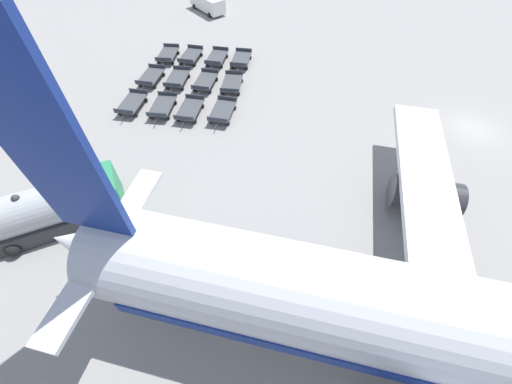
% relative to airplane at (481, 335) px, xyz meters
% --- Properties ---
extents(ground_plane, '(500.00, 500.00, 0.00)m').
position_rel_airplane_xyz_m(ground_plane, '(-18.47, 5.59, -3.61)').
color(ground_plane, gray).
extents(airplane, '(31.65, 37.76, 14.13)m').
position_rel_airplane_xyz_m(airplane, '(0.00, 0.00, 0.00)').
color(airplane, silver).
rests_on(airplane, ground_plane).
extents(fuel_tanker_primary, '(6.43, 7.61, 3.17)m').
position_rel_airplane_xyz_m(fuel_tanker_primary, '(-3.24, -22.06, -2.27)').
color(fuel_tanker_primary, '#2D8C5B').
rests_on(fuel_tanker_primary, ground_plane).
extents(service_van, '(5.06, 5.54, 1.92)m').
position_rel_airplane_xyz_m(service_van, '(-37.53, -22.99, -2.55)').
color(service_van, white).
rests_on(service_van, ground_plane).
extents(baggage_dolly_row_near_col_a, '(3.93, 2.05, 0.92)m').
position_rel_airplane_xyz_m(baggage_dolly_row_near_col_a, '(-24.39, -23.26, -3.12)').
color(baggage_dolly_row_near_col_a, '#424449').
rests_on(baggage_dolly_row_near_col_a, ground_plane).
extents(baggage_dolly_row_near_col_b, '(3.87, 1.85, 0.92)m').
position_rel_airplane_xyz_m(baggage_dolly_row_near_col_b, '(-19.93, -23.16, -3.12)').
color(baggage_dolly_row_near_col_b, '#424449').
rests_on(baggage_dolly_row_near_col_b, ground_plane).
extents(baggage_dolly_row_near_col_c, '(3.88, 1.89, 0.92)m').
position_rel_airplane_xyz_m(baggage_dolly_row_near_col_c, '(-15.49, -22.97, -3.12)').
color(baggage_dolly_row_near_col_c, '#424449').
rests_on(baggage_dolly_row_near_col_c, ground_plane).
extents(baggage_dolly_row_mid_a_col_a, '(3.86, 1.83, 0.92)m').
position_rel_airplane_xyz_m(baggage_dolly_row_mid_a_col_a, '(-24.58, -20.80, -3.12)').
color(baggage_dolly_row_mid_a_col_a, '#424449').
rests_on(baggage_dolly_row_mid_a_col_a, ground_plane).
extents(baggage_dolly_row_mid_a_col_b, '(3.91, 1.95, 0.92)m').
position_rel_airplane_xyz_m(baggage_dolly_row_mid_a_col_b, '(-20.12, -20.57, -3.12)').
color(baggage_dolly_row_mid_a_col_b, '#424449').
rests_on(baggage_dolly_row_mid_a_col_b, ground_plane).
extents(baggage_dolly_row_mid_a_col_c, '(3.92, 2.01, 0.92)m').
position_rel_airplane_xyz_m(baggage_dolly_row_mid_a_col_c, '(-15.62, -20.21, -3.12)').
color(baggage_dolly_row_mid_a_col_c, '#424449').
rests_on(baggage_dolly_row_mid_a_col_c, ground_plane).
extents(baggage_dolly_row_mid_b_col_a, '(3.87, 1.84, 0.92)m').
position_rel_airplane_xyz_m(baggage_dolly_row_mid_b_col_a, '(-24.77, -18.04, -3.12)').
color(baggage_dolly_row_mid_b_col_a, '#424449').
rests_on(baggage_dolly_row_mid_b_col_a, ground_plane).
extents(baggage_dolly_row_mid_b_col_b, '(3.86, 1.82, 0.92)m').
position_rel_airplane_xyz_m(baggage_dolly_row_mid_b_col_b, '(-20.18, -17.83, -3.12)').
color(baggage_dolly_row_mid_b_col_b, '#424449').
rests_on(baggage_dolly_row_mid_b_col_b, ground_plane).
extents(baggage_dolly_row_mid_b_col_c, '(3.88, 1.87, 0.92)m').
position_rel_airplane_xyz_m(baggage_dolly_row_mid_b_col_c, '(-15.66, -17.76, -3.12)').
color(baggage_dolly_row_mid_b_col_c, '#424449').
rests_on(baggage_dolly_row_mid_b_col_c, ground_plane).
extents(baggage_dolly_row_far_col_a, '(3.90, 1.92, 0.92)m').
position_rel_airplane_xyz_m(baggage_dolly_row_far_col_a, '(-24.94, -15.50, -3.12)').
color(baggage_dolly_row_far_col_a, '#424449').
rests_on(baggage_dolly_row_far_col_a, ground_plane).
extents(baggage_dolly_row_far_col_b, '(3.93, 2.04, 0.92)m').
position_rel_airplane_xyz_m(baggage_dolly_row_far_col_b, '(-20.32, -15.28, -3.12)').
color(baggage_dolly_row_far_col_b, '#424449').
rests_on(baggage_dolly_row_far_col_b, ground_plane).
extents(baggage_dolly_row_far_col_c, '(3.86, 1.82, 0.92)m').
position_rel_airplane_xyz_m(baggage_dolly_row_far_col_c, '(-15.99, -14.98, -3.12)').
color(baggage_dolly_row_far_col_c, '#424449').
rests_on(baggage_dolly_row_far_col_c, ground_plane).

